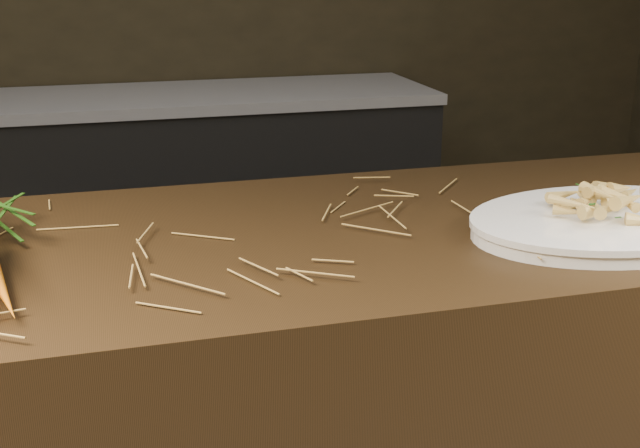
{
  "coord_description": "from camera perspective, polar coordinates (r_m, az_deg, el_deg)",
  "views": [
    {
      "loc": [
        -0.05,
        -0.93,
        1.34
      ],
      "look_at": [
        0.25,
        0.16,
        0.96
      ],
      "focal_mm": 45.0,
      "sensor_mm": 36.0,
      "label": 1
    }
  ],
  "objects": [
    {
      "name": "straw_bedding",
      "position": [
        1.31,
        -12.01,
        -1.19
      ],
      "size": [
        1.4,
        0.6,
        0.02
      ],
      "primitive_type": null,
      "color": "olive",
      "rests_on": "main_counter"
    },
    {
      "name": "serving_platter",
      "position": [
        1.43,
        19.94,
        -0.04
      ],
      "size": [
        0.51,
        0.35,
        0.03
      ],
      "primitive_type": null,
      "rotation": [
        0.0,
        0.0,
        0.05
      ],
      "color": "white",
      "rests_on": "main_counter"
    },
    {
      "name": "roasted_veg_heap",
      "position": [
        1.42,
        20.12,
        1.52
      ],
      "size": [
        0.25,
        0.19,
        0.05
      ],
      "primitive_type": null,
      "rotation": [
        0.0,
        0.0,
        0.05
      ],
      "color": "tan",
      "rests_on": "serving_platter"
    },
    {
      "name": "back_counter",
      "position": [
        3.27,
        -8.36,
        2.01
      ],
      "size": [
        1.82,
        0.62,
        0.84
      ],
      "color": "black",
      "rests_on": "ground"
    }
  ]
}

